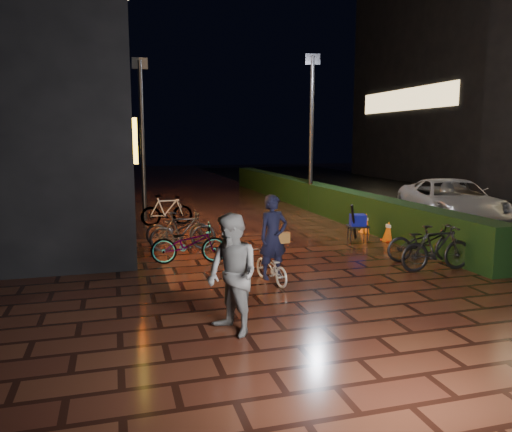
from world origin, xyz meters
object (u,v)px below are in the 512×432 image
object	(u,v)px
van	(451,202)
bystander_person	(232,275)
cart_assembly	(358,222)
traffic_barrier	(378,225)
cyclist	(272,251)

from	to	relation	value
van	bystander_person	bearing A→B (deg)	-122.90
bystander_person	cart_assembly	bearing A→B (deg)	114.69
cart_assembly	traffic_barrier	bearing A→B (deg)	26.18
cyclist	traffic_barrier	bearing A→B (deg)	39.91
cyclist	cart_assembly	size ratio (longest dim) A/B	1.64
van	traffic_barrier	bearing A→B (deg)	-141.78
bystander_person	cart_assembly	world-z (taller)	bystander_person
van	traffic_barrier	size ratio (longest dim) A/B	3.08
traffic_barrier	cart_assembly	xyz separation A→B (m)	(-0.85, -0.42, 0.19)
traffic_barrier	van	bearing A→B (deg)	19.39
van	cyclist	world-z (taller)	cyclist
cart_assembly	cyclist	bearing A→B (deg)	-137.23
van	cart_assembly	world-z (taller)	van
traffic_barrier	cart_assembly	bearing A→B (deg)	-153.82
bystander_person	cyclist	bearing A→B (deg)	125.67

